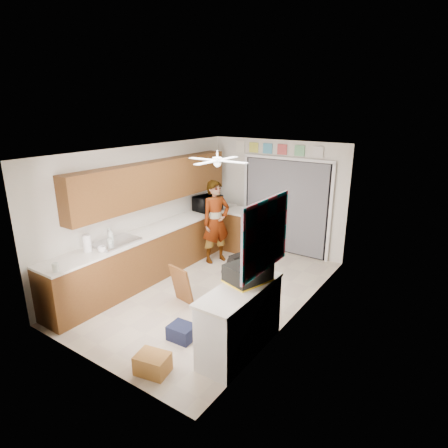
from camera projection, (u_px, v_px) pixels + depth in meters
The scene contains 42 objects.
floor at pixel (212, 290), 6.80m from camera, with size 5.00×5.00×0.00m, color #B8A894.
ceiling at pixel (210, 151), 6.05m from camera, with size 5.00×5.00×0.00m, color white.
wall_back at pixel (276, 196), 8.40m from camera, with size 3.20×3.20×0.00m, color beige.
wall_front at pixel (87, 277), 4.45m from camera, with size 3.20×3.20×0.00m, color beige.
wall_left at pixel (145, 210), 7.28m from camera, with size 5.00×5.00×0.00m, color beige.
wall_right at pixel (298, 243), 5.57m from camera, with size 5.00×5.00×0.00m, color beige.
left_base_cabinets at pixel (158, 252), 7.36m from camera, with size 0.60×4.80×0.90m, color brown.
left_countertop at pixel (157, 229), 7.21m from camera, with size 0.62×4.80×0.04m, color white.
upper_cabinets at pixel (156, 182), 7.19m from camera, with size 0.32×4.00×0.80m, color brown.
sink_basin at pixel (116, 242), 6.42m from camera, with size 0.50×0.76×0.06m, color silver.
faucet at pixel (108, 235), 6.49m from camera, with size 0.03×0.03×0.22m, color silver.
peninsula_base at pixel (245, 232), 8.51m from camera, with size 1.00×0.60×0.90m, color brown.
peninsula_top at pixel (246, 212), 8.37m from camera, with size 1.04×0.64×0.04m, color white.
back_opening_recess at pixel (286, 207), 8.30m from camera, with size 2.00×0.06×2.10m, color black.
curtain_panel at pixel (285, 207), 8.27m from camera, with size 1.90×0.03×2.05m, color slate.
door_trim_left at pixel (246, 201), 8.82m from camera, with size 0.06×0.04×2.10m, color white.
door_trim_right at pixel (330, 214), 7.73m from camera, with size 0.06×0.04×2.10m, color white.
door_trim_head at pixel (288, 159), 7.95m from camera, with size 2.10×0.04×0.06m, color white.
header_frame_0 at pixel (254, 148), 8.38m from camera, with size 0.22×0.02×0.22m, color #CCD246.
header_frame_1 at pixel (268, 149), 8.19m from camera, with size 0.22×0.02×0.22m, color #479ABF.
header_frame_2 at pixel (282, 150), 8.00m from camera, with size 0.22×0.02×0.22m, color #C14948.
header_frame_3 at pixel (300, 151), 7.79m from camera, with size 0.22×0.02×0.22m, color #66B279.
header_frame_4 at pixel (318, 152), 7.57m from camera, with size 0.22×0.02×0.22m, color silver.
route66_sign at pixel (240, 147), 8.56m from camera, with size 0.22×0.02×0.26m, color silver.
right_counter_base at pixel (240, 321), 5.00m from camera, with size 0.50×1.40×0.90m, color white.
right_counter_top at pixel (240, 289), 4.86m from camera, with size 0.54×1.44×0.04m, color white.
abstract_painting at pixel (266, 235), 4.67m from camera, with size 0.03×1.15×0.95m, color #FF5D7A.
ceiling_fan at pixel (217, 160), 6.26m from camera, with size 1.14×1.14×0.24m, color white.
microwave at pixel (208, 203), 8.40m from camera, with size 0.60×0.41×0.33m, color black.
soap_bottle at pixel (110, 236), 6.39m from camera, with size 0.11×0.11×0.27m, color silver.
cup at pixel (102, 249), 6.01m from camera, with size 0.13×0.13×0.10m, color white.
jar_a at pixel (55, 267), 5.31m from camera, with size 0.09×0.09×0.13m, color silver.
jar_b at pixel (110, 242), 6.29m from camera, with size 0.08×0.08×0.12m, color silver.
paper_towel_roll at pixel (87, 243), 6.02m from camera, with size 0.13×0.13×0.28m, color white.
suitcase at pixel (248, 273), 5.01m from camera, with size 0.43×0.57×0.24m, color black.
suitcase_rim at pixel (248, 280), 5.04m from camera, with size 0.44×0.58×0.02m, color yellow.
suitcase_lid at pixel (259, 249), 5.16m from camera, with size 0.42×0.03×0.50m, color black.
cardboard_box at pixel (153, 364), 4.66m from camera, with size 0.40×0.30×0.25m, color #B47F38.
navy_crate at pixel (182, 332), 5.34m from camera, with size 0.36×0.30×0.22m, color black.
cabinet_door_panel at pixel (182, 285), 6.23m from camera, with size 0.46×0.03×0.68m, color brown.
man at pixel (216, 222), 7.82m from camera, with size 0.64×0.42×1.75m, color white.
dog at pixel (240, 263), 7.33m from camera, with size 0.27×0.63×0.49m, color black.
Camera 1 is at (3.62, -4.94, 3.20)m, focal length 30.00 mm.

